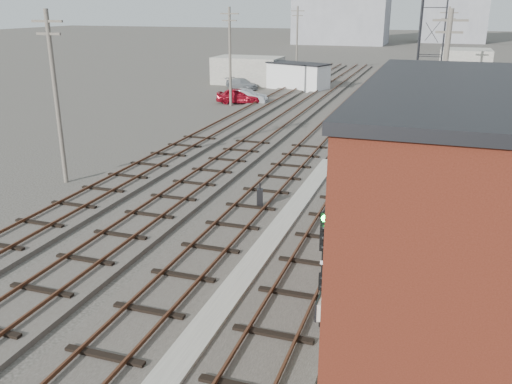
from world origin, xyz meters
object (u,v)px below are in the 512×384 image
at_px(car_grey, 242,84).
at_px(car_red, 239,96).
at_px(car_silver, 246,96).
at_px(switch_stand, 260,198).
at_px(site_trailer, 298,76).
at_px(signal_mast, 323,264).

bearing_deg(car_grey, car_red, -137.99).
bearing_deg(car_red, car_silver, -81.33).
bearing_deg(car_silver, switch_stand, -164.52).
distance_m(switch_stand, car_silver, 29.22).
height_order(switch_stand, car_red, car_red).
relative_size(site_trailer, car_silver, 1.85).
height_order(signal_mast, car_red, signal_mast).
height_order(site_trailer, car_silver, site_trailer).
bearing_deg(site_trailer, switch_stand, -58.38).
xyz_separation_m(signal_mast, car_grey, (-18.84, 45.14, -1.64)).
bearing_deg(site_trailer, car_red, -86.07).
bearing_deg(car_red, switch_stand, -167.22).
height_order(site_trailer, car_red, site_trailer).
height_order(signal_mast, switch_stand, signal_mast).
bearing_deg(signal_mast, car_grey, 112.65).
distance_m(signal_mast, site_trailer, 48.71).
xyz_separation_m(switch_stand, site_trailer, (-7.89, 37.99, 0.92)).
xyz_separation_m(site_trailer, car_silver, (-2.50, -10.69, -0.82)).
xyz_separation_m(switch_stand, car_red, (-11.00, 27.11, 0.17)).
bearing_deg(car_silver, car_grey, 16.94).
relative_size(signal_mast, site_trailer, 0.50).
relative_size(signal_mast, switch_stand, 3.10).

